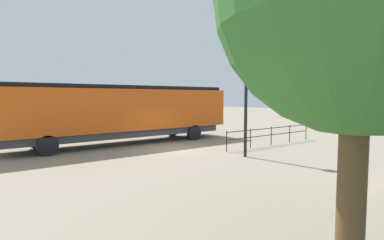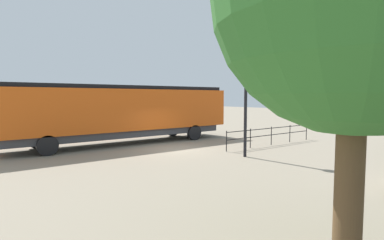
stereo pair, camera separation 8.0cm
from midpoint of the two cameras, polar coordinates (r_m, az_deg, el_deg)
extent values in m
plane|color=gray|center=(18.20, -3.13, -5.54)|extent=(120.00, 120.00, 0.00)
cube|color=#D15114|center=(20.57, -12.94, 1.99)|extent=(3.19, 15.39, 2.63)
cube|color=black|center=(23.94, 1.23, 1.47)|extent=(3.06, 2.57, 1.84)
cube|color=black|center=(20.57, -13.01, 5.99)|extent=(2.87, 14.78, 0.24)
cube|color=#38383D|center=(20.69, -12.87, -2.28)|extent=(2.87, 14.16, 0.45)
cylinder|color=black|center=(24.34, -3.63, -1.73)|extent=(0.30, 1.10, 1.10)
cylinder|color=black|center=(22.00, 0.52, -2.37)|extent=(0.30, 1.10, 1.10)
cylinder|color=black|center=(20.67, -27.12, -3.29)|extent=(0.30, 1.10, 1.10)
cylinder|color=black|center=(17.85, -25.51, -4.37)|extent=(0.30, 1.10, 1.10)
cylinder|color=black|center=(15.91, 10.22, 2.89)|extent=(0.16, 0.16, 5.47)
sphere|color=silver|center=(16.10, 10.36, 13.25)|extent=(0.53, 0.53, 0.53)
cube|color=black|center=(20.36, 14.88, -1.49)|extent=(0.04, 8.04, 0.04)
cube|color=black|center=(20.41, 14.85, -2.73)|extent=(0.04, 8.04, 0.04)
cylinder|color=black|center=(17.46, 6.65, -4.00)|extent=(0.05, 0.05, 1.20)
cylinder|color=black|center=(18.89, 11.08, -3.41)|extent=(0.05, 0.05, 1.20)
cylinder|color=black|center=(20.42, 14.85, -2.90)|extent=(0.05, 0.05, 1.20)
cylinder|color=black|center=(22.03, 18.08, -2.45)|extent=(0.05, 0.05, 1.20)
cylinder|color=black|center=(23.70, 20.87, -2.05)|extent=(0.05, 0.05, 1.20)
cylinder|color=brown|center=(6.35, 27.84, -10.67)|extent=(0.50, 0.50, 3.07)
camera|label=1|loc=(0.04, -89.88, 0.01)|focal=28.27mm
camera|label=2|loc=(0.04, 90.12, -0.01)|focal=28.27mm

